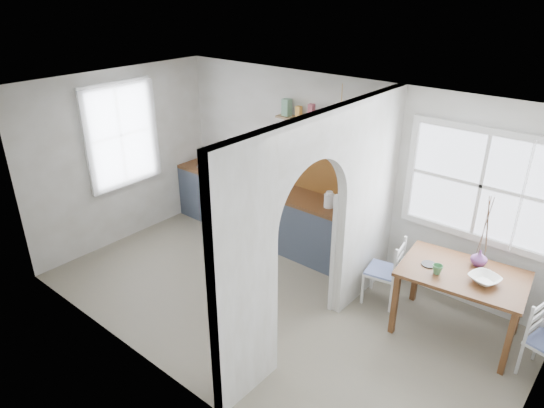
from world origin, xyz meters
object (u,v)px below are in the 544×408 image
Objects in this scene: dining_table at (457,303)px; chair_left at (383,270)px; vase at (479,258)px; kettle at (329,199)px.

chair_left reaches higher than dining_table.
dining_table is 0.95m from chair_left.
chair_left is 1.14m from vase.
kettle reaches higher than dining_table.
dining_table is at bearing 78.04° from chair_left.
chair_left is 4.74× the size of vase.
kettle is (-1.03, 0.29, 0.57)m from chair_left.
vase is (0.07, 0.25, 0.50)m from dining_table.
chair_left is 1.21m from kettle.
vase is at bearing 68.79° from dining_table.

